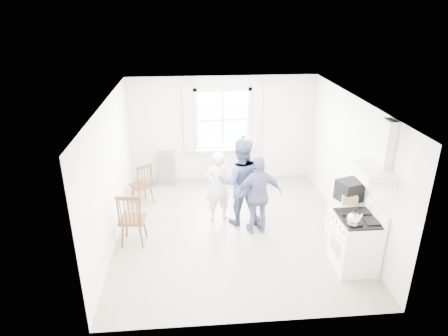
% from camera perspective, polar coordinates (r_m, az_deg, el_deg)
% --- Properties ---
extents(room_shell, '(4.62, 5.12, 2.64)m').
position_cam_1_polar(room_shell, '(7.45, 1.38, -0.20)').
color(room_shell, gray).
rests_on(room_shell, ground).
extents(window_assembly, '(1.88, 0.24, 1.70)m').
position_cam_1_polar(window_assembly, '(9.69, -0.19, 6.36)').
color(window_assembly, white).
rests_on(window_assembly, room_shell).
extents(range_hood, '(0.45, 0.76, 0.94)m').
position_cam_1_polar(range_hood, '(6.58, 21.03, 0.64)').
color(range_hood, silver).
rests_on(range_hood, room_shell).
extents(shelf_unit, '(0.40, 0.30, 0.80)m').
position_cam_1_polar(shelf_unit, '(9.92, -8.21, 0.01)').
color(shelf_unit, gray).
rests_on(shelf_unit, ground).
extents(gas_stove, '(0.68, 0.76, 1.12)m').
position_cam_1_polar(gas_stove, '(7.14, 18.23, -9.97)').
color(gas_stove, white).
rests_on(gas_stove, ground).
extents(kettle, '(0.21, 0.21, 0.30)m').
position_cam_1_polar(kettle, '(6.62, 18.05, -6.96)').
color(kettle, silver).
rests_on(kettle, gas_stove).
extents(low_cabinet, '(0.50, 0.55, 0.90)m').
position_cam_1_polar(low_cabinet, '(7.73, 16.75, -7.39)').
color(low_cabinet, silver).
rests_on(low_cabinet, ground).
extents(stereo_stack, '(0.51, 0.48, 0.37)m').
position_cam_1_polar(stereo_stack, '(7.47, 17.51, -3.07)').
color(stereo_stack, black).
rests_on(stereo_stack, low_cabinet).
extents(cardboard_box, '(0.30, 0.24, 0.17)m').
position_cam_1_polar(cardboard_box, '(7.36, 17.49, -4.35)').
color(cardboard_box, '#A27B4E').
rests_on(cardboard_box, low_cabinet).
extents(windsor_chair_a, '(0.57, 0.56, 0.97)m').
position_cam_1_polar(windsor_chair_a, '(8.87, -11.42, -1.73)').
color(windsor_chair_a, '#492917').
rests_on(windsor_chair_a, ground).
extents(windsor_chair_b, '(0.49, 0.48, 1.06)m').
position_cam_1_polar(windsor_chair_b, '(7.43, -13.24, -6.52)').
color(windsor_chair_b, '#492917').
rests_on(windsor_chair_b, ground).
extents(person_left, '(0.66, 0.66, 1.49)m').
position_cam_1_polar(person_left, '(8.07, -0.94, -2.62)').
color(person_left, silver).
rests_on(person_left, ground).
extents(person_mid, '(0.88, 0.88, 1.79)m').
position_cam_1_polar(person_mid, '(7.91, 2.40, -2.00)').
color(person_mid, '#414E79').
rests_on(person_mid, ground).
extents(person_right, '(1.05, 1.05, 1.58)m').
position_cam_1_polar(person_right, '(7.63, 4.97, -3.91)').
color(person_right, navy).
rests_on(person_right, ground).
extents(potted_plant, '(0.24, 0.24, 0.35)m').
position_cam_1_polar(potted_plant, '(9.79, 2.63, 3.82)').
color(potted_plant, '#367A3A').
rests_on(potted_plant, window_assembly).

